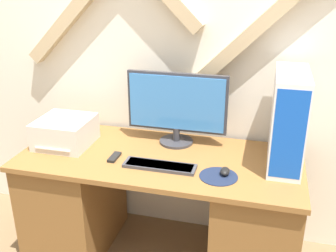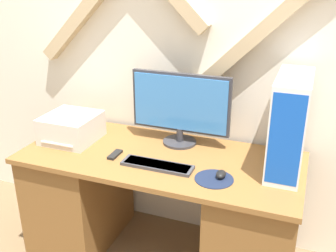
{
  "view_description": "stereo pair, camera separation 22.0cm",
  "coord_description": "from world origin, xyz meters",
  "px_view_note": "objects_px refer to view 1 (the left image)",
  "views": [
    {
      "loc": [
        0.57,
        -1.61,
        1.75
      ],
      "look_at": [
        0.05,
        0.36,
        0.91
      ],
      "focal_mm": 42.0,
      "sensor_mm": 36.0,
      "label": 1
    },
    {
      "loc": [
        0.77,
        -1.55,
        1.75
      ],
      "look_at": [
        0.05,
        0.36,
        0.91
      ],
      "focal_mm": 42.0,
      "sensor_mm": 36.0,
      "label": 2
    }
  ],
  "objects_px": {
    "keyboard": "(160,166)",
    "mouse": "(225,171)",
    "printer": "(65,132)",
    "remote_control": "(114,157)",
    "computer_tower": "(288,120)",
    "monitor": "(177,106)"
  },
  "relations": [
    {
      "from": "monitor",
      "to": "computer_tower",
      "type": "distance_m",
      "value": 0.65
    },
    {
      "from": "printer",
      "to": "remote_control",
      "type": "relative_size",
      "value": 2.71
    },
    {
      "from": "mouse",
      "to": "computer_tower",
      "type": "distance_m",
      "value": 0.44
    },
    {
      "from": "mouse",
      "to": "remote_control",
      "type": "distance_m",
      "value": 0.64
    },
    {
      "from": "printer",
      "to": "keyboard",
      "type": "bearing_deg",
      "value": -12.88
    },
    {
      "from": "mouse",
      "to": "printer",
      "type": "distance_m",
      "value": 1.01
    },
    {
      "from": "computer_tower",
      "to": "remote_control",
      "type": "distance_m",
      "value": 0.99
    },
    {
      "from": "monitor",
      "to": "mouse",
      "type": "relative_size",
      "value": 7.75
    },
    {
      "from": "remote_control",
      "to": "mouse",
      "type": "bearing_deg",
      "value": -3.01
    },
    {
      "from": "printer",
      "to": "computer_tower",
      "type": "bearing_deg",
      "value": 3.65
    },
    {
      "from": "printer",
      "to": "remote_control",
      "type": "distance_m",
      "value": 0.39
    },
    {
      "from": "keyboard",
      "to": "computer_tower",
      "type": "height_order",
      "value": "computer_tower"
    },
    {
      "from": "monitor",
      "to": "printer",
      "type": "height_order",
      "value": "monitor"
    },
    {
      "from": "printer",
      "to": "mouse",
      "type": "bearing_deg",
      "value": -8.11
    },
    {
      "from": "monitor",
      "to": "printer",
      "type": "xyz_separation_m",
      "value": [
        -0.66,
        -0.2,
        -0.16
      ]
    },
    {
      "from": "keyboard",
      "to": "mouse",
      "type": "bearing_deg",
      "value": 0.77
    },
    {
      "from": "mouse",
      "to": "computer_tower",
      "type": "xyz_separation_m",
      "value": [
        0.3,
        0.23,
        0.24
      ]
    },
    {
      "from": "keyboard",
      "to": "printer",
      "type": "relative_size",
      "value": 1.23
    },
    {
      "from": "monitor",
      "to": "keyboard",
      "type": "relative_size",
      "value": 1.53
    },
    {
      "from": "monitor",
      "to": "printer",
      "type": "bearing_deg",
      "value": -163.31
    },
    {
      "from": "monitor",
      "to": "keyboard",
      "type": "height_order",
      "value": "monitor"
    },
    {
      "from": "monitor",
      "to": "mouse",
      "type": "bearing_deg",
      "value": -44.54
    }
  ]
}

